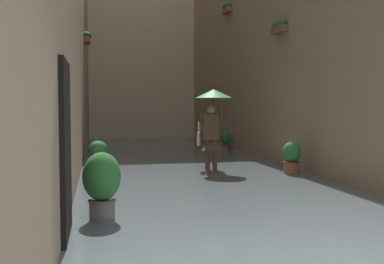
{
  "coord_description": "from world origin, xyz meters",
  "views": [
    {
      "loc": [
        2.27,
        3.37,
        1.64
      ],
      "look_at": [
        -0.19,
        -7.92,
        1.0
      ],
      "focal_mm": 40.64,
      "sensor_mm": 36.0,
      "label": 1
    }
  ],
  "objects_px": {
    "potted_plant_far_left": "(226,141)",
    "potted_plant_near_right": "(102,184)",
    "person_wading": "(212,115)",
    "potted_plant_mid_left": "(292,158)",
    "potted_plant_far_right": "(98,153)"
  },
  "relations": [
    {
      "from": "potted_plant_far_left",
      "to": "potted_plant_near_right",
      "type": "bearing_deg",
      "value": 63.97
    },
    {
      "from": "potted_plant_far_right",
      "to": "potted_plant_mid_left",
      "type": "xyz_separation_m",
      "value": [
        -4.45,
        2.83,
        0.06
      ]
    },
    {
      "from": "potted_plant_far_right",
      "to": "potted_plant_far_left",
      "type": "relative_size",
      "value": 0.94
    },
    {
      "from": "person_wading",
      "to": "potted_plant_mid_left",
      "type": "distance_m",
      "value": 2.18
    },
    {
      "from": "person_wading",
      "to": "potted_plant_far_left",
      "type": "distance_m",
      "value": 5.6
    },
    {
      "from": "potted_plant_far_right",
      "to": "potted_plant_mid_left",
      "type": "relative_size",
      "value": 0.87
    },
    {
      "from": "potted_plant_mid_left",
      "to": "potted_plant_far_right",
      "type": "bearing_deg",
      "value": -32.44
    },
    {
      "from": "potted_plant_mid_left",
      "to": "potted_plant_far_left",
      "type": "relative_size",
      "value": 1.08
    },
    {
      "from": "potted_plant_far_right",
      "to": "potted_plant_far_left",
      "type": "distance_m",
      "value": 5.72
    },
    {
      "from": "potted_plant_mid_left",
      "to": "potted_plant_near_right",
      "type": "height_order",
      "value": "potted_plant_near_right"
    },
    {
      "from": "potted_plant_mid_left",
      "to": "person_wading",
      "type": "bearing_deg",
      "value": -29.67
    },
    {
      "from": "person_wading",
      "to": "potted_plant_far_left",
      "type": "relative_size",
      "value": 2.77
    },
    {
      "from": "person_wading",
      "to": "potted_plant_far_left",
      "type": "bearing_deg",
      "value": -110.29
    },
    {
      "from": "potted_plant_far_right",
      "to": "potted_plant_far_left",
      "type": "bearing_deg",
      "value": -144.91
    },
    {
      "from": "person_wading",
      "to": "potted_plant_far_right",
      "type": "relative_size",
      "value": 2.95
    }
  ]
}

